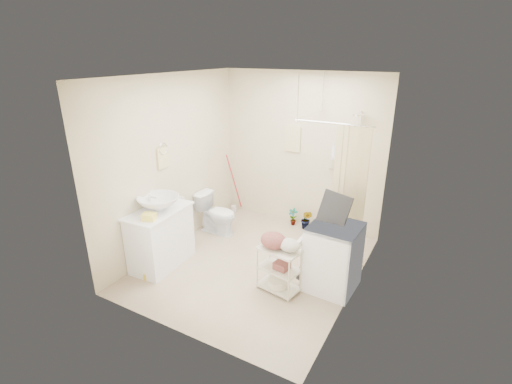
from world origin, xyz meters
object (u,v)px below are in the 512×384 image
(toilet, at_px, (217,213))
(laundry_rack, at_px, (279,266))
(vanity, at_px, (161,237))
(washing_machine, at_px, (333,257))

(toilet, relative_size, laundry_rack, 0.96)
(vanity, height_order, toilet, vanity)
(toilet, distance_m, washing_machine, 2.25)
(vanity, bearing_deg, washing_machine, 12.17)
(vanity, height_order, laundry_rack, vanity)
(vanity, bearing_deg, toilet, 80.95)
(toilet, relative_size, washing_machine, 0.78)
(vanity, relative_size, washing_machine, 1.09)
(toilet, bearing_deg, washing_machine, -103.85)
(washing_machine, bearing_deg, laundry_rack, -142.33)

